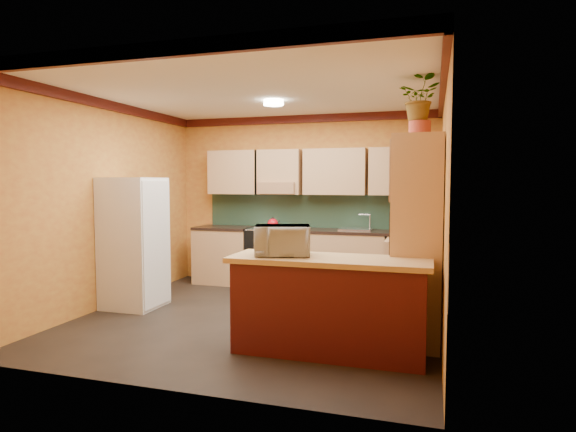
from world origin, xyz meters
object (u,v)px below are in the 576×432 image
object	(u,v)px
stove	(268,257)
pantry	(417,240)
fridge	(134,243)
breakfast_bar	(329,308)
base_cabinets_back	(306,260)
microwave	(282,240)

from	to	relation	value
stove	pantry	xyz separation A→B (m)	(2.35, -2.08, 0.59)
fridge	breakfast_bar	size ratio (longest dim) A/B	0.94
fridge	pantry	distance (m)	3.62
base_cabinets_back	fridge	world-z (taller)	fridge
stove	pantry	size ratio (longest dim) A/B	0.43
fridge	breakfast_bar	xyz separation A→B (m)	(2.81, -0.97, -0.41)
stove	microwave	world-z (taller)	microwave
pantry	microwave	xyz separation A→B (m)	(-1.25, -0.65, 0.03)
pantry	fridge	bearing A→B (deg)	174.78
stove	fridge	size ratio (longest dim) A/B	0.54
stove	breakfast_bar	bearing A→B (deg)	-60.16
base_cabinets_back	fridge	bearing A→B (deg)	-136.87
base_cabinets_back	microwave	world-z (taller)	microwave
fridge	pantry	world-z (taller)	pantry
microwave	base_cabinets_back	bearing A→B (deg)	83.53
pantry	breakfast_bar	world-z (taller)	pantry
breakfast_bar	pantry	bearing A→B (deg)	39.42
base_cabinets_back	microwave	distance (m)	2.84
stove	fridge	world-z (taller)	fridge
stove	pantry	bearing A→B (deg)	-41.56
fridge	pantry	bearing A→B (deg)	-5.22
fridge	microwave	distance (m)	2.56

